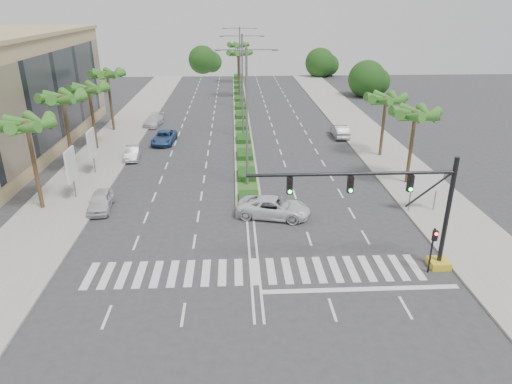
% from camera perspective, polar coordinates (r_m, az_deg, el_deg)
% --- Properties ---
extents(ground, '(160.00, 160.00, 0.00)m').
position_cam_1_polar(ground, '(28.45, -0.15, -9.90)').
color(ground, '#333335').
rests_on(ground, ground).
extents(footpath_right, '(6.00, 120.00, 0.15)m').
position_cam_1_polar(footpath_right, '(49.30, 16.66, 3.69)').
color(footpath_right, gray).
rests_on(footpath_right, ground).
extents(footpath_left, '(6.00, 120.00, 0.15)m').
position_cam_1_polar(footpath_left, '(48.60, -19.57, 3.05)').
color(footpath_left, gray).
rests_on(footpath_left, ground).
extents(median, '(2.20, 75.00, 0.20)m').
position_cam_1_polar(median, '(70.61, -1.92, 10.22)').
color(median, gray).
rests_on(median, ground).
extents(median_grass, '(1.80, 75.00, 0.04)m').
position_cam_1_polar(median_grass, '(70.59, -1.92, 10.32)').
color(median_grass, '#31571E').
rests_on(median_grass, median).
extents(signal_gantry, '(12.60, 1.20, 7.20)m').
position_cam_1_polar(signal_gantry, '(28.68, 18.71, -3.04)').
color(signal_gantry, gold).
rests_on(signal_gantry, ground).
extents(pedestrian_signal, '(0.28, 0.36, 3.00)m').
position_cam_1_polar(pedestrian_signal, '(29.25, 21.26, -6.01)').
color(pedestrian_signal, black).
rests_on(pedestrian_signal, ground).
extents(direction_sign, '(2.70, 0.11, 3.40)m').
position_cam_1_polar(direction_sign, '(37.41, 20.35, 1.09)').
color(direction_sign, slate).
rests_on(direction_sign, ground).
extents(billboard_near, '(0.18, 2.10, 4.35)m').
position_cam_1_polar(billboard_near, '(40.29, -22.13, 3.11)').
color(billboard_near, slate).
rests_on(billboard_near, ground).
extents(billboard_far, '(0.18, 2.10, 4.35)m').
position_cam_1_polar(billboard_far, '(45.73, -19.86, 5.64)').
color(billboard_far, slate).
rests_on(billboard_far, ground).
extents(palm_left_near, '(4.57, 4.68, 7.55)m').
position_cam_1_polar(palm_left_near, '(38.25, -26.71, 7.23)').
color(palm_left_near, brown).
rests_on(palm_left_near, ground).
extents(palm_left_mid, '(4.57, 4.68, 7.95)m').
position_cam_1_polar(palm_left_mid, '(45.43, -23.00, 10.46)').
color(palm_left_mid, brown).
rests_on(palm_left_mid, ground).
extents(palm_left_far, '(4.57, 4.68, 7.35)m').
position_cam_1_polar(palm_left_far, '(53.00, -20.13, 11.75)').
color(palm_left_far, brown).
rests_on(palm_left_far, ground).
extents(palm_left_end, '(4.57, 4.68, 7.75)m').
position_cam_1_polar(palm_left_end, '(60.54, -18.08, 13.60)').
color(palm_left_end, brown).
rests_on(palm_left_end, ground).
extents(palm_right_near, '(4.57, 4.68, 7.05)m').
position_cam_1_polar(palm_right_near, '(42.04, 19.27, 8.90)').
color(palm_right_near, brown).
rests_on(palm_right_near, ground).
extents(palm_right_far, '(4.57, 4.68, 6.75)m').
position_cam_1_polar(palm_right_far, '(49.44, 15.91, 10.87)').
color(palm_right_far, brown).
rests_on(palm_right_far, ground).
extents(palm_median_a, '(4.57, 4.68, 8.05)m').
position_cam_1_polar(palm_median_a, '(79.37, -2.14, 16.78)').
color(palm_median_a, brown).
rests_on(palm_median_a, ground).
extents(palm_median_b, '(4.57, 4.68, 8.05)m').
position_cam_1_polar(palm_median_b, '(94.31, -2.29, 17.71)').
color(palm_median_b, brown).
rests_on(palm_median_b, ground).
extents(streetlight_near, '(5.10, 0.25, 12.00)m').
position_cam_1_polar(streetlight_near, '(38.91, -1.16, 10.04)').
color(streetlight_near, slate).
rests_on(streetlight_near, ground).
extents(streetlight_mid, '(5.10, 0.25, 12.00)m').
position_cam_1_polar(streetlight_mid, '(54.63, -1.70, 13.71)').
color(streetlight_mid, slate).
rests_on(streetlight_mid, ground).
extents(streetlight_far, '(5.10, 0.25, 12.00)m').
position_cam_1_polar(streetlight_far, '(70.47, -2.01, 15.73)').
color(streetlight_far, slate).
rests_on(streetlight_far, ground).
extents(car_parked_a, '(2.05, 4.32, 1.43)m').
position_cam_1_polar(car_parked_a, '(38.19, -18.86, -1.10)').
color(car_parked_a, silver).
rests_on(car_parked_a, ground).
extents(car_parked_b, '(1.71, 4.10, 1.32)m').
position_cam_1_polar(car_parked_b, '(49.78, -15.17, 4.75)').
color(car_parked_b, silver).
rests_on(car_parked_b, ground).
extents(car_parked_c, '(2.70, 5.22, 1.41)m').
position_cam_1_polar(car_parked_c, '(54.61, -11.41, 6.71)').
color(car_parked_c, '#2D508A').
rests_on(car_parked_c, ground).
extents(car_parked_d, '(2.51, 4.89, 1.36)m').
position_cam_1_polar(car_parked_d, '(63.00, -12.69, 8.70)').
color(car_parked_d, silver).
rests_on(car_parked_d, ground).
extents(car_crossing, '(6.03, 3.87, 1.55)m').
position_cam_1_polar(car_crossing, '(34.94, 2.25, -1.94)').
color(car_crossing, white).
rests_on(car_crossing, ground).
extents(car_right, '(1.61, 4.60, 1.52)m').
position_cam_1_polar(car_right, '(56.99, 10.43, 7.50)').
color(car_right, '#ACACB1').
rests_on(car_right, ground).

